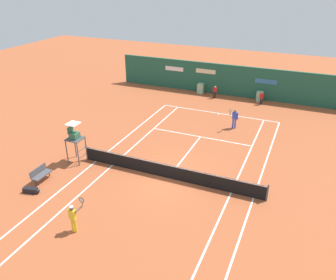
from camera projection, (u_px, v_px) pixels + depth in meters
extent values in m
plane|color=#A8512D|center=(168.00, 178.00, 21.32)|extent=(80.00, 80.00, 0.00)
cube|color=white|center=(219.00, 113.00, 30.95)|extent=(10.60, 0.10, 0.01)
cube|color=white|center=(96.00, 161.00, 23.19)|extent=(0.10, 23.40, 0.01)
cube|color=white|center=(113.00, 165.00, 22.73)|extent=(0.10, 23.40, 0.01)
cube|color=white|center=(231.00, 193.00, 19.91)|extent=(0.10, 23.40, 0.01)
cube|color=white|center=(254.00, 198.00, 19.45)|extent=(0.10, 23.40, 0.01)
cube|color=white|center=(200.00, 137.00, 26.59)|extent=(8.00, 0.10, 0.01)
cube|color=white|center=(186.00, 155.00, 23.95)|extent=(0.10, 6.40, 0.01)
cube|color=white|center=(218.00, 114.00, 30.83)|extent=(0.10, 0.24, 0.01)
cylinder|color=#4C4C51|center=(87.00, 152.00, 23.20)|extent=(0.10, 0.10, 1.07)
cylinder|color=#4C4C51|center=(267.00, 193.00, 18.96)|extent=(0.10, 0.10, 1.07)
cube|color=black|center=(168.00, 171.00, 21.11)|extent=(12.00, 0.03, 0.95)
cube|color=white|center=(168.00, 165.00, 20.91)|extent=(12.00, 0.04, 0.06)
cube|color=#1E5642|center=(234.00, 81.00, 34.62)|extent=(25.00, 0.24, 3.15)
cube|color=#2D6BA8|center=(266.00, 82.00, 33.24)|extent=(2.13, 0.02, 0.44)
cube|color=beige|center=(206.00, 71.00, 35.25)|extent=(2.10, 0.02, 0.44)
cube|color=white|center=(174.00, 69.00, 36.52)|extent=(2.06, 0.02, 0.44)
cube|color=#8CB793|center=(201.00, 88.00, 35.80)|extent=(0.60, 0.70, 1.05)
cube|color=#8CB793|center=(260.00, 96.00, 33.67)|extent=(0.59, 0.70, 0.97)
cylinder|color=#47474C|center=(86.00, 149.00, 23.05)|extent=(0.07, 0.07, 1.66)
cylinder|color=#47474C|center=(78.00, 154.00, 22.31)|extent=(0.07, 0.07, 1.66)
cylinder|color=#47474C|center=(75.00, 146.00, 23.37)|extent=(0.07, 0.07, 1.66)
cylinder|color=#47474C|center=(67.00, 152.00, 22.63)|extent=(0.07, 0.07, 1.66)
cylinder|color=#47474C|center=(83.00, 156.00, 22.83)|extent=(0.04, 0.81, 0.04)
cylinder|color=#47474C|center=(82.00, 149.00, 22.61)|extent=(0.04, 0.81, 0.04)
cube|color=#47474C|center=(75.00, 139.00, 22.46)|extent=(1.00, 1.00, 0.06)
cube|color=#2D664C|center=(75.00, 136.00, 22.36)|extent=(0.52, 0.56, 0.40)
cube|color=#2D664C|center=(70.00, 130.00, 22.29)|extent=(0.06, 0.56, 0.45)
cube|color=white|center=(73.00, 124.00, 21.98)|extent=(0.76, 0.80, 0.04)
cylinder|color=#38383D|center=(49.00, 173.00, 21.44)|extent=(0.06, 0.06, 0.38)
cylinder|color=#38383D|center=(36.00, 183.00, 20.47)|extent=(0.06, 0.06, 0.38)
cube|color=#4C4C51|center=(42.00, 175.00, 20.85)|extent=(0.48, 1.34, 0.08)
cube|color=#4C4C51|center=(38.00, 170.00, 20.83)|extent=(0.06, 1.34, 0.42)
cube|color=black|center=(30.00, 190.00, 19.84)|extent=(0.89, 0.49, 0.32)
sphere|color=black|center=(37.00, 191.00, 19.78)|extent=(0.29, 0.29, 0.28)
cylinder|color=blue|center=(235.00, 124.00, 27.84)|extent=(0.13, 0.13, 0.82)
cylinder|color=blue|center=(233.00, 123.00, 27.92)|extent=(0.13, 0.13, 0.82)
cube|color=blue|center=(235.00, 115.00, 27.57)|extent=(0.39, 0.24, 0.58)
sphere|color=#8C664C|center=(235.00, 111.00, 27.39)|extent=(0.23, 0.23, 0.23)
cylinder|color=blue|center=(238.00, 116.00, 27.49)|extent=(0.09, 0.09, 0.56)
cylinder|color=#8C664C|center=(231.00, 113.00, 27.34)|extent=(0.13, 0.56, 0.09)
cylinder|color=black|center=(230.00, 113.00, 27.07)|extent=(0.03, 0.03, 0.22)
torus|color=yellow|center=(230.00, 110.00, 26.96)|extent=(0.30, 0.05, 0.30)
cylinder|color=silver|center=(230.00, 110.00, 26.96)|extent=(0.26, 0.03, 0.26)
cylinder|color=yellow|center=(73.00, 225.00, 16.82)|extent=(0.13, 0.13, 0.77)
cylinder|color=yellow|center=(75.00, 226.00, 16.75)|extent=(0.13, 0.13, 0.77)
cube|color=yellow|center=(72.00, 215.00, 16.49)|extent=(0.36, 0.21, 0.54)
sphere|color=brown|center=(71.00, 208.00, 16.32)|extent=(0.21, 0.21, 0.21)
cylinder|color=white|center=(71.00, 207.00, 16.29)|extent=(0.20, 0.20, 0.06)
cylinder|color=yellow|center=(69.00, 214.00, 16.59)|extent=(0.08, 0.08, 0.52)
cylinder|color=brown|center=(79.00, 209.00, 16.51)|extent=(0.11, 0.53, 0.08)
cylinder|color=black|center=(82.00, 204.00, 16.67)|extent=(0.03, 0.03, 0.22)
torus|color=black|center=(82.00, 200.00, 16.56)|extent=(0.30, 0.04, 0.30)
cylinder|color=silver|center=(82.00, 200.00, 16.56)|extent=(0.26, 0.02, 0.26)
cylinder|color=black|center=(262.00, 101.00, 32.85)|extent=(0.10, 0.10, 0.64)
cylinder|color=black|center=(260.00, 101.00, 32.92)|extent=(0.10, 0.10, 0.64)
cube|color=#AD1E1E|center=(262.00, 96.00, 32.64)|extent=(0.31, 0.21, 0.45)
sphere|color=#8C664C|center=(262.00, 93.00, 32.50)|extent=(0.18, 0.18, 0.18)
cylinder|color=#AD1E1E|center=(264.00, 96.00, 32.57)|extent=(0.07, 0.07, 0.43)
cylinder|color=#AD1E1E|center=(260.00, 96.00, 32.74)|extent=(0.07, 0.07, 0.43)
cylinder|color=black|center=(215.00, 95.00, 34.50)|extent=(0.10, 0.10, 0.64)
cylinder|color=black|center=(214.00, 95.00, 34.53)|extent=(0.10, 0.10, 0.64)
cube|color=#AD1E1E|center=(215.00, 90.00, 34.27)|extent=(0.31, 0.20, 0.45)
sphere|color=tan|center=(215.00, 87.00, 34.13)|extent=(0.18, 0.18, 0.18)
cylinder|color=#AD1E1E|center=(217.00, 90.00, 34.24)|extent=(0.07, 0.07, 0.44)
cylinder|color=#AD1E1E|center=(213.00, 90.00, 34.32)|extent=(0.07, 0.07, 0.44)
sphere|color=#CCE033|center=(267.00, 131.00, 27.45)|extent=(0.07, 0.07, 0.07)
sphere|color=#CCE033|center=(133.00, 149.00, 24.70)|extent=(0.07, 0.07, 0.07)
sphere|color=#CCE033|center=(156.00, 153.00, 24.14)|extent=(0.07, 0.07, 0.07)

